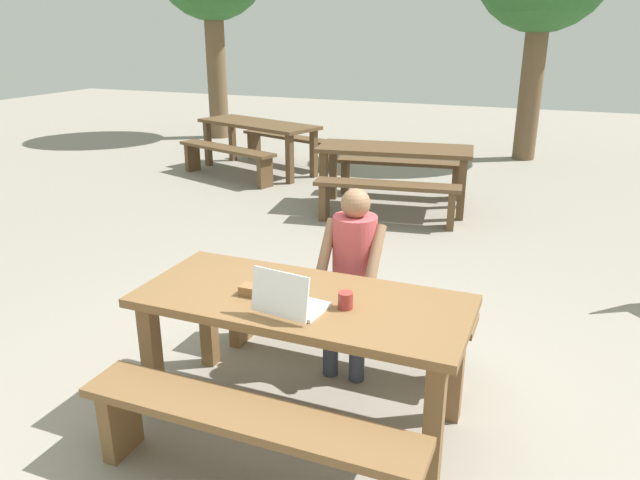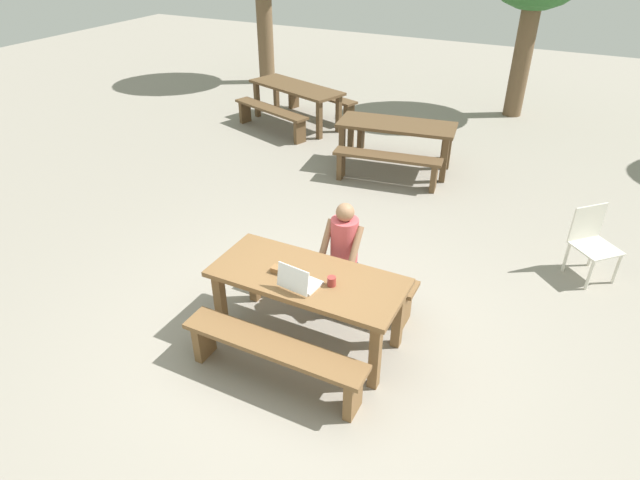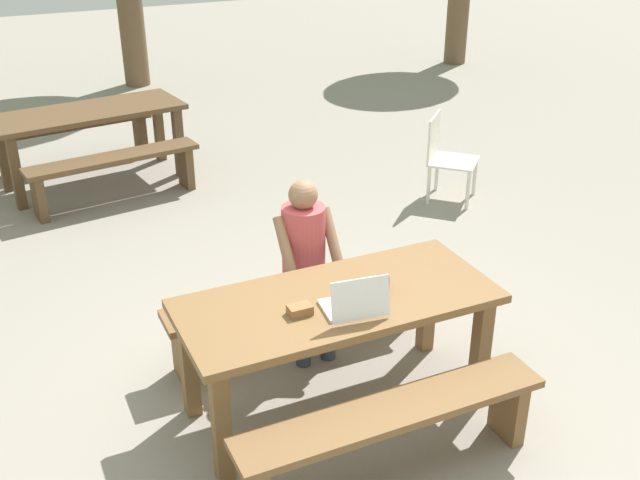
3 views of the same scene
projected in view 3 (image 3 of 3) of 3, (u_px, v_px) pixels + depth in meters
ground_plane at (336, 405)px, 4.63m from camera, size 30.00×30.00×0.00m
picnic_table_front at (337, 315)px, 4.34m from camera, size 1.83×0.80×0.76m
bench_near at (392, 425)px, 3.95m from camera, size 1.73×0.30×0.45m
bench_far at (294, 306)px, 5.01m from camera, size 1.73×0.30×0.45m
laptop at (355, 304)px, 4.11m from camera, size 0.36×0.32×0.25m
small_pouch at (300, 310)px, 4.12m from camera, size 0.13×0.09×0.05m
coffee_mug at (382, 284)px, 4.34m from camera, size 0.08×0.08×0.09m
person_seated at (306, 258)px, 4.84m from camera, size 0.39×0.40×1.22m
plastic_chair at (446, 156)px, 7.32m from camera, size 0.62×0.62×0.84m
picnic_table_mid at (89, 122)px, 7.60m from camera, size 1.94×1.00×0.78m
bench_mid_south at (114, 168)px, 7.27m from camera, size 1.69×0.54×0.48m
bench_mid_north at (75, 134)px, 8.21m from camera, size 1.69×0.54×0.48m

